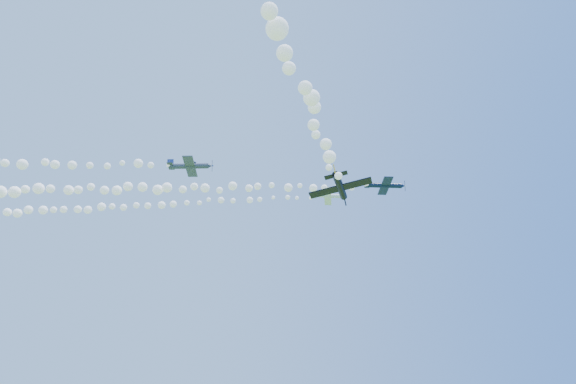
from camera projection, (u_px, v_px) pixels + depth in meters
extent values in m
cylinder|color=white|center=(327.00, 196.00, 107.47)|extent=(6.28, 2.42, 1.44)
cone|color=white|center=(342.00, 196.00, 107.00)|extent=(0.98, 1.01, 0.90)
cone|color=#AB132A|center=(344.00, 196.00, 106.93)|extent=(0.40, 0.37, 0.32)
cube|color=black|center=(343.00, 196.00, 106.95)|extent=(0.35, 0.30, 1.97)
cube|color=white|center=(328.00, 196.00, 107.37)|extent=(4.14, 7.69, 1.19)
cube|color=white|center=(314.00, 195.00, 107.89)|extent=(1.77, 2.83, 0.48)
cube|color=#AB132A|center=(314.00, 193.00, 108.19)|extent=(1.10, 0.54, 1.33)
sphere|color=black|center=(331.00, 194.00, 107.55)|extent=(1.05, 1.02, 0.89)
cylinder|color=#0C1835|center=(384.00, 185.00, 88.77)|extent=(6.52, 2.92, 1.16)
cone|color=#0C1835|center=(403.00, 186.00, 88.65)|extent=(1.03, 1.07, 0.90)
cone|color=silver|center=(406.00, 186.00, 88.63)|extent=(0.42, 0.39, 0.32)
cube|color=black|center=(405.00, 186.00, 88.63)|extent=(0.15, 0.26, 2.07)
cube|color=#0C1835|center=(385.00, 186.00, 88.71)|extent=(3.81, 8.19, 0.52)
cube|color=#0C1835|center=(368.00, 185.00, 88.90)|extent=(1.68, 2.98, 0.23)
cube|color=silver|center=(367.00, 182.00, 89.13)|extent=(1.05, 0.44, 1.35)
sphere|color=black|center=(389.00, 183.00, 88.90)|extent=(0.99, 1.01, 0.84)
cylinder|color=#383E52|center=(189.00, 166.00, 76.87)|extent=(6.32, 2.40, 1.20)
cone|color=#383E52|center=(210.00, 166.00, 77.15)|extent=(0.95, 1.00, 0.87)
cone|color=navy|center=(213.00, 166.00, 77.18)|extent=(0.39, 0.36, 0.31)
cube|color=black|center=(212.00, 166.00, 77.17)|extent=(0.20, 0.24, 1.99)
cube|color=#383E52|center=(190.00, 167.00, 76.84)|extent=(3.00, 7.87, 0.66)
cube|color=#383E52|center=(171.00, 166.00, 76.66)|extent=(1.39, 2.83, 0.28)
cube|color=navy|center=(170.00, 163.00, 76.86)|extent=(1.07, 0.34, 1.30)
sphere|color=black|center=(194.00, 164.00, 77.09)|extent=(0.92, 0.91, 0.83)
cylinder|color=black|center=(340.00, 186.00, 58.73)|extent=(3.04, 6.24, 0.92)
cone|color=black|center=(344.00, 198.00, 61.72)|extent=(1.05, 0.99, 0.85)
cone|color=gold|center=(345.00, 199.00, 62.13)|extent=(0.39, 0.40, 0.30)
cube|color=black|center=(344.00, 199.00, 62.02)|extent=(0.42, 0.28, 2.00)
cube|color=black|center=(340.00, 188.00, 58.90)|extent=(7.50, 5.17, 1.37)
cube|color=black|center=(336.00, 175.00, 56.28)|extent=(2.81, 2.11, 0.52)
cube|color=gold|center=(335.00, 171.00, 56.47)|extent=(0.74, 1.02, 1.27)
sphere|color=black|center=(340.00, 186.00, 59.70)|extent=(1.13, 1.09, 0.87)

